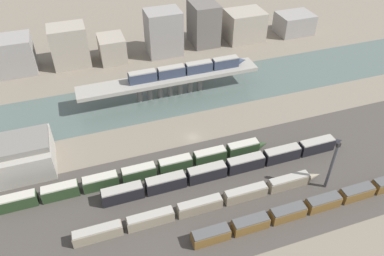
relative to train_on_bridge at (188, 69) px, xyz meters
name	(u,v)px	position (x,y,z in m)	size (l,w,h in m)	color
ground_plane	(193,137)	(-7.05, -25.69, -9.79)	(400.00, 400.00, 0.00)	#756B5B
railbed_yard	(221,191)	(-7.05, -49.69, -9.79)	(280.00, 42.00, 0.01)	#423D38
river_water	(170,95)	(-7.05, 0.00, -9.79)	(320.00, 26.76, 0.01)	#4C5B56
bridge	(170,80)	(-7.05, 0.00, -3.36)	(66.14, 8.47, 7.89)	gray
train_on_bridge	(188,69)	(0.00, 0.00, 0.00)	(44.57, 3.08, 3.90)	#2D384C
train_yard_near	(327,201)	(17.05, -63.33, -8.11)	(74.97, 3.18, 3.43)	brown
train_yard_mid	(205,204)	(-13.50, -54.03, -8.10)	(67.99, 2.64, 3.45)	gray
train_yard_far	(231,167)	(-1.94, -43.91, -7.73)	(74.42, 3.19, 4.20)	black
train_yard_outer	(143,172)	(-25.99, -37.62, -7.84)	(77.09, 3.02, 3.97)	#23381E
warehouse_building	(16,156)	(-59.09, -22.75, -5.02)	(19.98, 15.86, 10.05)	#9E998E
signal_tower	(332,166)	(20.75, -57.48, -1.90)	(1.00, 0.87, 15.88)	#4C4C51
city_block_far_left	(14,55)	(-60.60, 36.93, -2.56)	(15.00, 12.77, 14.47)	gray
city_block_left	(69,46)	(-39.14, 35.66, -1.40)	(14.56, 11.02, 16.79)	gray
city_block_center	(112,49)	(-22.45, 34.13, -4.57)	(10.52, 12.45, 10.44)	gray
city_block_right	(164,33)	(-0.11, 33.00, -0.21)	(14.57, 11.47, 19.18)	gray
city_block_far_right	(204,23)	(19.54, 37.05, -0.49)	(11.36, 14.61, 18.61)	#605B56
city_block_tall	(244,25)	(38.67, 34.57, -3.09)	(16.87, 13.18, 13.40)	gray
city_block_low	(294,23)	(64.46, 33.28, -5.10)	(16.31, 12.71, 9.39)	gray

